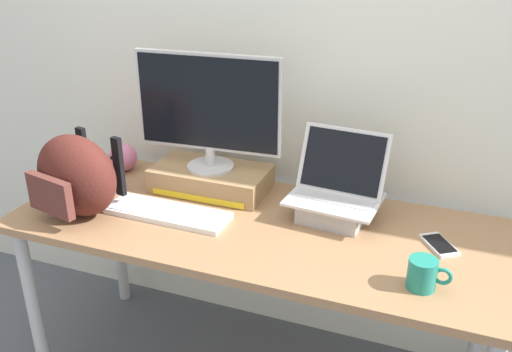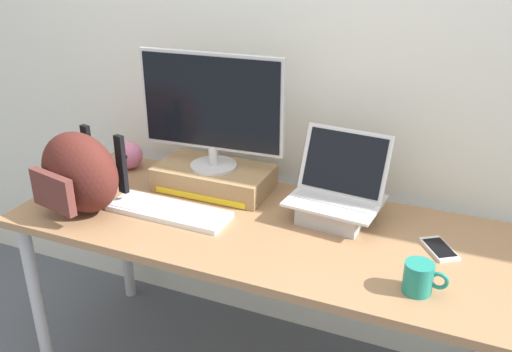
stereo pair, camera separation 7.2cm
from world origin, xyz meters
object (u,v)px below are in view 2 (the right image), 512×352
at_px(toner_box_yellow, 214,178).
at_px(coffee_mug, 419,278).
at_px(desktop_monitor, 211,109).
at_px(plush_toy, 129,155).
at_px(open_laptop, 336,202).
at_px(external_keyboard, 169,211).
at_px(cell_phone, 439,249).
at_px(messenger_backpack, 79,173).

bearing_deg(toner_box_yellow, coffee_mug, -24.25).
xyz_separation_m(toner_box_yellow, desktop_monitor, (0.00, -0.00, 0.29)).
relative_size(coffee_mug, plush_toy, 1.07).
xyz_separation_m(open_laptop, external_keyboard, (-0.57, -0.20, -0.05)).
xyz_separation_m(open_laptop, cell_phone, (0.37, -0.07, -0.06)).
bearing_deg(toner_box_yellow, open_laptop, -5.89).
height_order(open_laptop, plush_toy, open_laptop).
xyz_separation_m(desktop_monitor, open_laptop, (0.51, -0.05, -0.27)).
distance_m(desktop_monitor, open_laptop, 0.58).
xyz_separation_m(desktop_monitor, messenger_backpack, (-0.36, -0.35, -0.18)).
bearing_deg(messenger_backpack, desktop_monitor, 56.89).
bearing_deg(cell_phone, toner_box_yellow, 137.46).
xyz_separation_m(toner_box_yellow, coffee_mug, (0.85, -0.38, 0.00)).
bearing_deg(external_keyboard, open_laptop, 20.43).
xyz_separation_m(desktop_monitor, cell_phone, (0.88, -0.13, -0.33)).
bearing_deg(open_laptop, toner_box_yellow, 179.27).
relative_size(toner_box_yellow, coffee_mug, 3.55).
relative_size(desktop_monitor, messenger_backpack, 1.51).
height_order(desktop_monitor, plush_toy, desktop_monitor).
relative_size(desktop_monitor, cell_phone, 3.54).
bearing_deg(open_laptop, cell_phone, -6.19).
xyz_separation_m(messenger_backpack, coffee_mug, (1.21, -0.03, -0.10)).
bearing_deg(external_keyboard, desktop_monitor, 78.55).
bearing_deg(cell_phone, open_laptop, 134.31).
distance_m(open_laptop, external_keyboard, 0.60).
distance_m(desktop_monitor, cell_phone, 0.95).
relative_size(messenger_backpack, cell_phone, 2.35).
distance_m(open_laptop, messenger_backpack, 0.93).
relative_size(desktop_monitor, open_laptop, 1.68).
distance_m(external_keyboard, cell_phone, 0.95).
height_order(external_keyboard, cell_phone, external_keyboard).
distance_m(messenger_backpack, coffee_mug, 1.22).
distance_m(toner_box_yellow, external_keyboard, 0.26).
xyz_separation_m(external_keyboard, messenger_backpack, (-0.31, -0.10, 0.14)).
bearing_deg(coffee_mug, messenger_backpack, 178.49).
height_order(toner_box_yellow, plush_toy, plush_toy).
distance_m(coffee_mug, cell_phone, 0.26).
bearing_deg(plush_toy, messenger_backpack, -80.19).
distance_m(toner_box_yellow, cell_phone, 0.89).
relative_size(toner_box_yellow, plush_toy, 3.81).
bearing_deg(coffee_mug, desktop_monitor, 155.82).
xyz_separation_m(open_laptop, coffee_mug, (0.34, -0.33, -0.02)).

